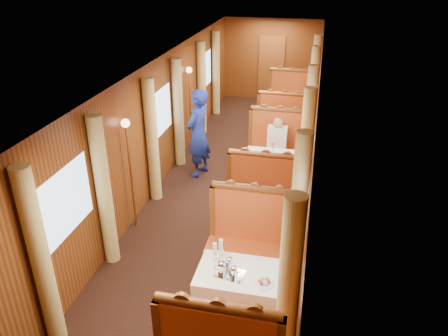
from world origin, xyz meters
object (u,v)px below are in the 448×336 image
(teapot_back, at_px, (229,264))
(table_far, at_px, (287,115))
(banquette_far_aft, at_px, (290,101))
(steward, at_px, (198,133))
(table_near, at_px, (239,295))
(tea_tray, at_px, (230,274))
(teapot_left, at_px, (222,269))
(banquette_mid_fwd, at_px, (265,196))
(fruit_plate, at_px, (264,282))
(banquette_mid_aft, at_px, (277,150))
(rose_vase_mid, at_px, (273,146))
(passenger, at_px, (277,140))
(table_mid, at_px, (272,173))
(rose_vase_far, at_px, (288,95))
(banquette_near_aft, at_px, (252,245))
(banquette_far_fwd, at_px, (283,126))
(teapot_right, at_px, (234,273))

(teapot_back, bearing_deg, table_far, 112.51)
(banquette_far_aft, distance_m, steward, 4.48)
(table_near, xyz_separation_m, tea_tray, (-0.10, -0.07, 0.38))
(teapot_left, bearing_deg, banquette_mid_fwd, 78.47)
(steward, bearing_deg, fruit_plate, 40.74)
(table_far, bearing_deg, banquette_mid_fwd, -90.00)
(table_far, bearing_deg, banquette_mid_aft, -90.00)
(tea_tray, distance_m, teapot_back, 0.14)
(table_near, bearing_deg, banquette_mid_fwd, 90.00)
(rose_vase_mid, height_order, steward, steward)
(passenger, bearing_deg, banquette_far_aft, 90.00)
(table_mid, height_order, rose_vase_far, rose_vase_far)
(banquette_near_aft, height_order, rose_vase_mid, banquette_near_aft)
(steward, bearing_deg, rose_vase_mid, 93.81)
(table_near, relative_size, rose_vase_far, 2.92)
(rose_vase_mid, bearing_deg, banquette_mid_fwd, -89.61)
(teapot_back, height_order, fruit_plate, teapot_back)
(banquette_near_aft, height_order, banquette_far_fwd, same)
(banquette_near_aft, bearing_deg, table_near, -90.00)
(fruit_plate, relative_size, steward, 0.12)
(banquette_near_aft, height_order, teapot_right, banquette_near_aft)
(banquette_near_aft, distance_m, teapot_right, 1.19)
(table_near, xyz_separation_m, banquette_far_aft, (0.00, 8.01, 0.05))
(table_mid, relative_size, banquette_far_fwd, 0.78)
(banquette_mid_aft, relative_size, tea_tray, 3.94)
(banquette_mid_fwd, bearing_deg, teapot_left, -94.54)
(rose_vase_far, relative_size, passenger, 0.47)
(banquette_near_aft, height_order, steward, steward)
(banquette_mid_aft, height_order, banquette_far_aft, same)
(banquette_far_aft, height_order, rose_vase_far, banquette_far_aft)
(banquette_far_aft, distance_m, tea_tray, 8.09)
(banquette_mid_aft, xyz_separation_m, banquette_far_aft, (0.00, 3.50, 0.00))
(banquette_near_aft, relative_size, banquette_far_fwd, 1.00)
(banquette_mid_fwd, bearing_deg, banquette_far_aft, 90.00)
(banquette_mid_aft, height_order, teapot_back, banquette_mid_aft)
(banquette_mid_fwd, bearing_deg, table_mid, 90.00)
(banquette_mid_fwd, xyz_separation_m, teapot_back, (-0.14, -2.44, 0.39))
(teapot_left, relative_size, rose_vase_far, 0.50)
(table_far, height_order, tea_tray, tea_tray)
(banquette_far_aft, xyz_separation_m, teapot_back, (-0.14, -7.97, 0.39))
(banquette_far_aft, distance_m, fruit_plate, 8.17)
(banquette_near_aft, xyz_separation_m, banquette_far_fwd, (0.00, 4.97, 0.00))
(fruit_plate, bearing_deg, teapot_right, 175.10)
(table_far, relative_size, teapot_right, 6.76)
(banquette_far_aft, height_order, tea_tray, banquette_far_aft)
(fruit_plate, bearing_deg, banquette_far_aft, 92.28)
(fruit_plate, bearing_deg, rose_vase_mid, 95.15)
(rose_vase_far, xyz_separation_m, steward, (-1.56, -3.12, 0.01))
(banquette_near_aft, xyz_separation_m, table_far, (0.00, 5.99, -0.05))
(teapot_left, bearing_deg, tea_tray, 0.64)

